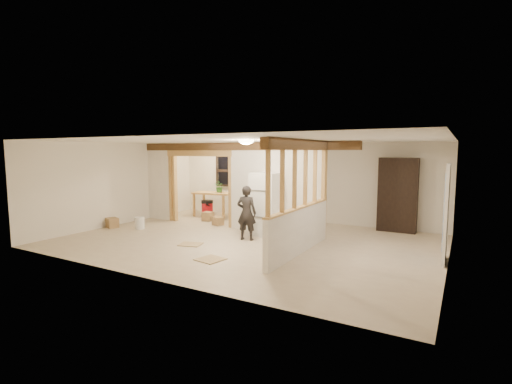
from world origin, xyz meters
The scene contains 30 objects.
floor centered at (0.00, 0.00, -0.01)m, with size 9.00×6.50×0.01m, color #C3B291.
ceiling centered at (0.00, 0.00, 2.50)m, with size 9.00×6.50×0.01m, color white.
wall_back centered at (0.00, 3.25, 1.25)m, with size 9.00×0.01×2.50m, color silver.
wall_front centered at (0.00, -3.25, 1.25)m, with size 9.00×0.01×2.50m, color silver.
wall_left centered at (-4.50, 0.00, 1.25)m, with size 0.01×6.50×2.50m, color silver.
wall_right centered at (4.50, 0.00, 1.25)m, with size 0.01×6.50×2.50m, color silver.
partition_left_stub centered at (-4.05, 1.20, 1.25)m, with size 0.90×0.12×2.50m, color white.
partition_center centered at (0.20, 1.20, 1.25)m, with size 2.80×0.12×2.50m, color white.
doorway_frame centered at (-2.40, 1.20, 1.10)m, with size 2.46×0.14×2.20m, color tan.
header_beam_back centered at (-1.00, 1.20, 2.38)m, with size 7.00×0.18×0.22m, color brown.
header_beam_right centered at (1.60, -0.40, 2.38)m, with size 0.18×3.30×0.22m, color brown.
pony_wall centered at (1.60, -0.40, 0.50)m, with size 0.12×3.20×1.00m, color white.
stud_partition centered at (1.60, -0.40, 1.66)m, with size 0.14×3.20×1.32m, color tan.
window_back centered at (-2.60, 3.17, 1.55)m, with size 1.12×0.10×1.10m, color black.
french_door centered at (4.42, 0.40, 1.00)m, with size 0.12×0.86×2.00m, color white.
ceiling_dome_main centered at (0.30, -0.50, 2.48)m, with size 0.36×0.36×0.16m, color #FFEABF.
ceiling_dome_util centered at (-2.50, 2.30, 2.48)m, with size 0.32×0.32×0.14m, color #FFEABF.
hanging_bulb centered at (-2.00, 1.60, 2.18)m, with size 0.07×0.07×0.07m, color #FFD88C.
refrigerator centered at (0.12, 0.80, 0.84)m, with size 0.69×0.67×1.68m, color white.
woman centered at (-0.05, 0.09, 0.69)m, with size 0.51×0.33×1.39m, color black.
work_table centered at (-2.80, 2.44, 0.42)m, with size 1.34×0.67×0.84m, color tan.
potted_plant centered at (-2.57, 2.51, 1.04)m, with size 0.36×0.31×0.40m, color #33682C.
shop_vac centered at (-2.96, 2.31, 0.29)m, with size 0.44×0.44×0.58m, color #A40B13.
bookshelf centered at (3.10, 3.01, 1.03)m, with size 1.03×0.34×2.07m, color black.
bucket centered at (-3.43, -0.29, 0.17)m, with size 0.27×0.27×0.35m, color white.
box_util_a centered at (-1.79, 1.29, 0.13)m, with size 0.30×0.26×0.26m, color #9D794C.
box_util_b centered at (-2.48, 1.71, 0.14)m, with size 0.31×0.31×0.29m, color #9D794C.
box_front centered at (-4.30, -0.55, 0.14)m, with size 0.35×0.28×0.28m, color #9D794C.
floor_panel_near centered at (0.20, -1.78, 0.01)m, with size 0.51×0.51×0.02m, color tan.
floor_panel_far centered at (-0.98, -1.00, 0.01)m, with size 0.52×0.42×0.02m, color tan.
Camera 1 is at (4.70, -7.82, 2.23)m, focal length 26.00 mm.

